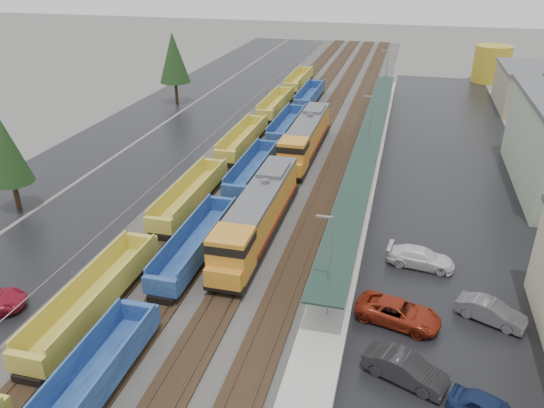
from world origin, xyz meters
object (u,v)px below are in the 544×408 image
Objects in this scene: well_string_yellow at (191,195)px; parked_car_east_a at (405,369)px; parked_car_east_b at (398,313)px; parked_car_east_e at (491,312)px; locomotive_trail at (305,138)px; locomotive_lead at (257,215)px; parked_car_east_c at (421,258)px; well_string_blue at (229,202)px; storage_tank at (492,64)px.

parked_car_east_a is (20.65, -18.43, -0.34)m from well_string_yellow.
parked_car_east_e is (5.98, 1.66, -0.04)m from parked_car_east_b.
locomotive_trail is at bearing 41.68° from parked_car_east_a.
locomotive_lead is at bearing 69.16° from parked_car_east_b.
locomotive_lead is 21.00m from locomotive_trail.
parked_car_east_e is at bearing -135.68° from parked_car_east_c.
locomotive_trail reaches higher than well_string_blue.
locomotive_lead is at bearing 92.89° from parked_car_east_e.
parked_car_east_b reaches higher than parked_car_east_c.
locomotive_lead is 9.40m from well_string_yellow.
storage_tank reaches higher than well_string_blue.
parked_car_east_b is at bearing -33.26° from well_string_yellow.
parked_car_east_e is (18.05, -6.72, -1.62)m from locomotive_lead.
locomotive_lead and locomotive_trail have the same top height.
locomotive_trail reaches higher than parked_car_east_c.
well_string_yellow is at bearing 69.87° from parked_car_east_a.
well_string_yellow is at bearing 82.00° from parked_car_east_c.
storage_tank reaches higher than parked_car_east_c.
well_string_yellow is (-8.00, 4.79, -1.21)m from locomotive_lead.
locomotive_trail is 4.34× the size of parked_car_east_e.
parked_car_east_e is at bearing -56.93° from locomotive_trail.
parked_car_east_a is at bearing -69.93° from locomotive_trail.
locomotive_lead is 2.95× the size of storage_tank.
well_string_yellow is at bearing 149.07° from locomotive_lead.
well_string_yellow is 72.43m from storage_tank.
parked_car_east_a is at bearing -177.12° from parked_car_east_c.
locomotive_lead is 18.67m from parked_car_east_a.
well_string_blue is at bearing 64.30° from parked_car_east_a.
well_string_yellow is 24.00m from parked_car_east_b.
locomotive_trail is 33.11m from parked_car_east_e.
locomotive_lead reaches higher than parked_car_east_e.
well_string_blue is (-4.00, 4.42, -1.21)m from locomotive_lead.
well_string_yellow is 27.69m from parked_car_east_a.
parked_car_east_a is 8.78m from parked_car_east_e.
locomotive_trail is 17.10m from well_string_blue.
parked_car_east_a is at bearing -41.75° from well_string_yellow.
parked_car_east_b is (20.07, -13.16, -0.37)m from well_string_yellow.
locomotive_trail is at bearing 90.00° from locomotive_lead.
parked_car_east_c is at bearing 3.21° from parked_car_east_b.
well_string_yellow is 22.61× the size of parked_car_east_c.
well_string_blue is 18.26m from parked_car_east_c.
parked_car_east_a is at bearing -47.15° from locomotive_lead.
parked_car_east_b reaches higher than parked_car_east_e.
storage_tank reaches higher than well_string_yellow.
parked_car_east_a reaches higher than parked_car_east_b.
locomotive_trail is 54.34m from storage_tank.
locomotive_trail is 18.11m from well_string_yellow.
parked_car_east_b is (-0.58, 5.27, -0.03)m from parked_car_east_a.
parked_car_east_c is (13.49, -21.82, -1.60)m from locomotive_trail.
parked_car_east_b is (16.07, -12.79, -0.37)m from well_string_blue.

